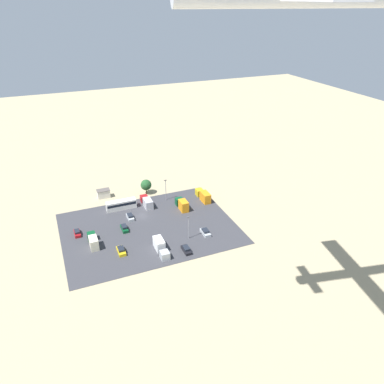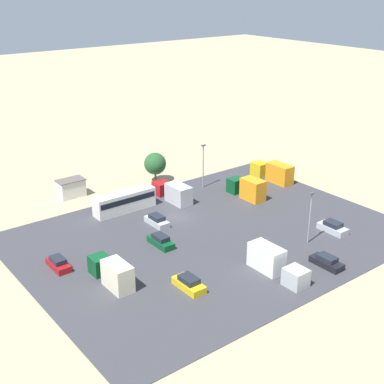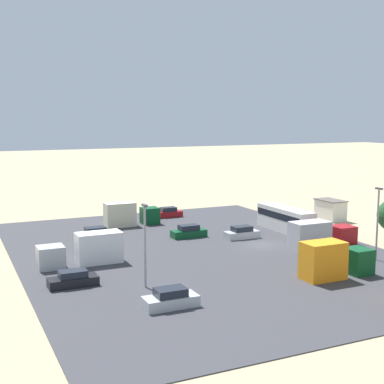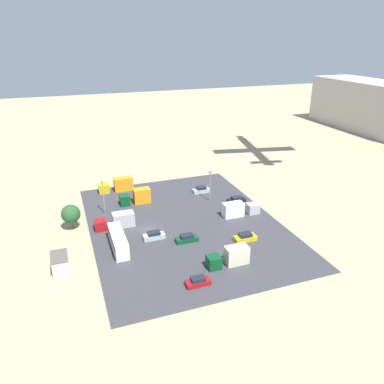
# 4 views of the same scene
# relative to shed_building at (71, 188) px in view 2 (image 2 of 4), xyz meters

# --- Properties ---
(ground_plane) EXTENTS (400.00, 400.00, 0.00)m
(ground_plane) POSITION_rel_shed_building_xyz_m (-9.25, 18.02, -1.55)
(ground_plane) COLOR tan
(parking_lot_surface) EXTENTS (53.15, 39.96, 0.08)m
(parking_lot_surface) POSITION_rel_shed_building_xyz_m (-9.25, 26.08, -1.51)
(parking_lot_surface) COLOR #38383D
(parking_lot_surface) RESTS_ON ground
(shed_building) EXTENTS (4.63, 2.88, 3.08)m
(shed_building) POSITION_rel_shed_building_xyz_m (0.00, 0.00, 0.00)
(shed_building) COLOR silver
(shed_building) RESTS_ON ground
(bus) EXTENTS (10.23, 2.56, 3.20)m
(bus) POSITION_rel_shed_building_xyz_m (-4.03, 10.84, 0.25)
(bus) COLOR silver
(bus) RESTS_ON ground
(parked_car_0) EXTENTS (1.78, 4.18, 1.51)m
(parked_car_0) POSITION_rel_shed_building_xyz_m (12.10, 21.22, -0.84)
(parked_car_0) COLOR maroon
(parked_car_0) RESTS_ON ground
(parked_car_1) EXTENTS (1.84, 4.42, 1.54)m
(parked_car_1) POSITION_rel_shed_building_xyz_m (-5.20, 18.24, -0.83)
(parked_car_1) COLOR #ADB2B7
(parked_car_1) RESTS_ON ground
(parked_car_2) EXTENTS (1.97, 4.51, 1.59)m
(parked_car_2) POSITION_rel_shed_building_xyz_m (1.75, 35.31, -0.81)
(parked_car_2) COLOR gold
(parked_car_2) RESTS_ON ground
(parked_car_3) EXTENTS (1.98, 4.45, 1.58)m
(parked_car_3) POSITION_rel_shed_building_xyz_m (-24.34, 35.94, -0.81)
(parked_car_3) COLOR #ADB2B7
(parked_car_3) RESTS_ON ground
(parked_car_4) EXTENTS (1.77, 4.49, 1.58)m
(parked_car_4) POSITION_rel_shed_building_xyz_m (-1.85, 24.12, -0.81)
(parked_car_4) COLOR #0C4723
(parked_car_4) RESTS_ON ground
(parked_car_5) EXTENTS (1.85, 4.46, 1.46)m
(parked_car_5) POSITION_rel_shed_building_xyz_m (-15.64, 41.92, -0.86)
(parked_car_5) COLOR black
(parked_car_5) RESTS_ON ground
(parked_truck_0) EXTENTS (2.55, 8.46, 3.08)m
(parked_truck_0) POSITION_rel_shed_building_xyz_m (-12.78, 12.09, -0.06)
(parked_truck_0) COLOR maroon
(parked_truck_0) RESTS_ON ground
(parked_truck_1) EXTENTS (2.44, 7.38, 3.59)m
(parked_truck_1) POSITION_rel_shed_building_xyz_m (-23.40, 18.75, 0.17)
(parked_truck_1) COLOR #0C4723
(parked_truck_1) RESTS_ON ground
(parked_truck_2) EXTENTS (2.30, 7.74, 3.34)m
(parked_truck_2) POSITION_rel_shed_building_xyz_m (8.43, 28.80, 0.06)
(parked_truck_2) COLOR #0C4723
(parked_truck_2) RESTS_ON ground
(parked_truck_3) EXTENTS (2.43, 8.88, 3.49)m
(parked_truck_3) POSITION_rel_shed_building_xyz_m (-32.77, 15.67, 0.13)
(parked_truck_3) COLOR gold
(parked_truck_3) RESTS_ON ground
(parked_truck_4) EXTENTS (2.40, 8.69, 3.25)m
(parked_truck_4) POSITION_rel_shed_building_xyz_m (-8.87, 39.10, 0.02)
(parked_truck_4) COLOR #ADB2B7
(parked_truck_4) RESTS_ON ground
(tree_near_shed) EXTENTS (3.98, 3.98, 5.51)m
(tree_near_shed) POSITION_rel_shed_building_xyz_m (-15.26, 2.94, 1.96)
(tree_near_shed) COLOR brown
(tree_near_shed) RESTS_ON ground
(light_pole_lot_centre) EXTENTS (0.90, 0.28, 7.61)m
(light_pole_lot_centre) POSITION_rel_shed_building_xyz_m (-18.74, 36.06, 2.76)
(light_pole_lot_centre) COLOR gray
(light_pole_lot_centre) RESTS_ON ground
(light_pole_lot_edge) EXTENTS (0.90, 0.28, 7.85)m
(light_pole_lot_edge) POSITION_rel_shed_building_xyz_m (-20.36, 10.45, 2.88)
(light_pole_lot_edge) COLOR gray
(light_pole_lot_edge) RESTS_ON ground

